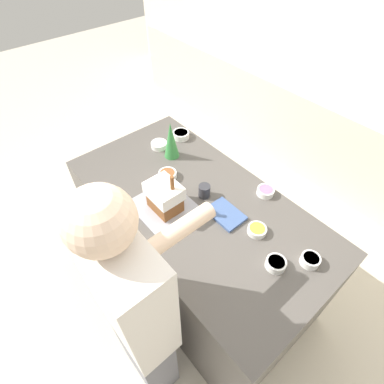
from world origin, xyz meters
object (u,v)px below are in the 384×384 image
object	(u,v)px
cookbook	(225,214)
candy_bowl_front_corner	(181,134)
candy_bowl_far_left	(276,264)
baking_tray	(166,208)
candy_bowl_near_tray_right	(310,260)
candy_bowl_center_rear	(257,230)
decorative_tree	(171,140)
candy_bowl_behind_tray	(159,145)
candy_bowl_far_right	(266,191)
mug	(204,191)
candy_bowl_beside_tree	(168,174)
person	(135,315)
gingerbread_house	(165,196)

from	to	relation	value
cookbook	candy_bowl_front_corner	bearing A→B (deg)	159.89
candy_bowl_far_left	cookbook	world-z (taller)	candy_bowl_far_left
baking_tray	candy_bowl_near_tray_right	bearing A→B (deg)	24.05
candy_bowl_center_rear	candy_bowl_far_left	world-z (taller)	candy_bowl_far_left
baking_tray	decorative_tree	bearing A→B (deg)	137.97
decorative_tree	candy_bowl_behind_tray	world-z (taller)	decorative_tree
candy_bowl_far_right	cookbook	xyz separation A→B (m)	(-0.04, -0.32, -0.01)
candy_bowl_front_corner	candy_bowl_behind_tray	distance (m)	0.21
candy_bowl_near_tray_right	mug	bearing A→B (deg)	-172.12
candy_bowl_front_corner	mug	bearing A→B (deg)	-25.55
candy_bowl_center_rear	candy_bowl_front_corner	world-z (taller)	candy_bowl_front_corner
candy_bowl_far_left	candy_bowl_beside_tree	size ratio (longest dim) A/B	0.87
candy_bowl_near_tray_right	person	size ratio (longest dim) A/B	0.06
candy_bowl_center_rear	candy_bowl_near_tray_right	bearing A→B (deg)	11.17
baking_tray	candy_bowl_front_corner	size ratio (longest dim) A/B	3.08
candy_bowl_near_tray_right	cookbook	size ratio (longest dim) A/B	0.45
decorative_tree	candy_bowl_center_rear	xyz separation A→B (m)	(0.87, -0.05, -0.12)
baking_tray	candy_bowl_front_corner	world-z (taller)	candy_bowl_front_corner
gingerbread_house	candy_bowl_front_corner	world-z (taller)	gingerbread_house
candy_bowl_front_corner	mug	world-z (taller)	mug
candy_bowl_behind_tray	candy_bowl_far_right	distance (m)	0.88
decorative_tree	candy_bowl_near_tray_right	xyz separation A→B (m)	(1.19, 0.01, -0.11)
candy_bowl_near_tray_right	candy_bowl_far_right	size ratio (longest dim) A/B	0.91
decorative_tree	person	distance (m)	1.19
candy_bowl_far_right	baking_tray	bearing A→B (deg)	-119.17
baking_tray	candy_bowl_behind_tray	bearing A→B (deg)	147.69
gingerbread_house	candy_bowl_far_right	bearing A→B (deg)	60.85
candy_bowl_center_rear	decorative_tree	bearing A→B (deg)	176.79
gingerbread_house	candy_bowl_near_tray_right	distance (m)	0.89
candy_bowl_center_rear	cookbook	bearing A→B (deg)	-167.09
candy_bowl_center_rear	candy_bowl_far_right	xyz separation A→B (m)	(-0.17, 0.28, 0.00)
baking_tray	candy_bowl_behind_tray	world-z (taller)	candy_bowl_behind_tray
candy_bowl_front_corner	candy_bowl_behind_tray	world-z (taller)	candy_bowl_front_corner
candy_bowl_far_left	candy_bowl_beside_tree	xyz separation A→B (m)	(-0.92, -0.02, -0.00)
candy_bowl_front_corner	candy_bowl_far_right	distance (m)	0.84
baking_tray	person	world-z (taller)	person
candy_bowl_far_left	baking_tray	bearing A→B (deg)	-163.79
candy_bowl_far_left	candy_bowl_near_tray_right	xyz separation A→B (m)	(0.11, 0.16, 0.00)
decorative_tree	candy_bowl_near_tray_right	distance (m)	1.19
candy_bowl_far_left	person	size ratio (longest dim) A/B	0.06
candy_bowl_far_left	candy_bowl_near_tray_right	distance (m)	0.19
candy_bowl_far_left	candy_bowl_center_rear	bearing A→B (deg)	156.22
candy_bowl_center_rear	gingerbread_house	bearing A→B (deg)	-148.71
candy_bowl_near_tray_right	candy_bowl_far_right	bearing A→B (deg)	156.29
candy_bowl_near_tray_right	candy_bowl_front_corner	bearing A→B (deg)	172.22
decorative_tree	person	xyz separation A→B (m)	(0.82, -0.85, -0.15)
candy_bowl_near_tray_right	decorative_tree	bearing A→B (deg)	-179.34
candy_bowl_center_rear	candy_bowl_far_right	size ratio (longest dim) A/B	1.00
baking_tray	candy_bowl_beside_tree	xyz separation A→B (m)	(-0.22, 0.19, 0.02)
decorative_tree	candy_bowl_near_tray_right	size ratio (longest dim) A/B	2.77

